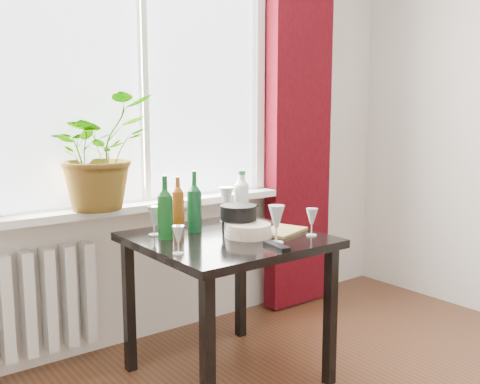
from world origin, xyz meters
TOP-DOWN VIEW (x-y plane):
  - window at (0.00, 2.22)m, footprint 1.72×0.08m
  - windowsill at (0.00, 2.15)m, footprint 1.72×0.20m
  - curtain at (1.12, 2.12)m, footprint 0.50×0.12m
  - radiator at (-0.75, 2.18)m, footprint 0.80×0.10m
  - table at (0.10, 1.55)m, footprint 0.85×0.85m
  - potted_plant at (-0.33, 2.10)m, footprint 0.66×0.62m
  - wine_bottle_left at (-0.17, 1.69)m, footprint 0.10×0.10m
  - wine_bottle_right at (0.03, 1.73)m, footprint 0.09×0.09m
  - bottle_amber at (0.04, 1.91)m, footprint 0.09×0.09m
  - cleaning_bottle at (0.40, 1.82)m, footprint 0.09×0.09m
  - wineglass_front_right at (0.20, 1.29)m, footprint 0.10×0.10m
  - wineglass_far_right at (0.44, 1.30)m, footprint 0.07×0.07m
  - wineglass_back_center at (0.32, 1.85)m, footprint 0.10×0.10m
  - wineglass_back_left at (-0.18, 1.78)m, footprint 0.07×0.07m
  - wineglass_front_left at (-0.27, 1.40)m, footprint 0.07×0.07m
  - plate_stack at (0.18, 1.48)m, footprint 0.25×0.25m
  - fondue_pot at (0.19, 1.57)m, footprint 0.26×0.24m
  - tv_remote at (0.14, 1.23)m, footprint 0.07×0.17m
  - cutting_board at (0.37, 1.45)m, footprint 0.30×0.24m

SIDE VIEW (x-z plane):
  - radiator at x=-0.75m, z-range 0.10..0.66m
  - table at x=0.10m, z-range 0.28..1.02m
  - cutting_board at x=0.37m, z-range 0.74..0.75m
  - tv_remote at x=0.14m, z-range 0.74..0.76m
  - plate_stack at x=0.18m, z-range 0.74..0.80m
  - wineglass_front_left at x=-0.27m, z-range 0.74..0.87m
  - wineglass_far_right at x=0.44m, z-range 0.74..0.88m
  - fondue_pot at x=0.19m, z-range 0.74..0.88m
  - wineglass_back_left at x=-0.18m, z-range 0.74..0.89m
  - windowsill at x=0.00m, z-range 0.80..0.84m
  - wineglass_front_right at x=0.20m, z-range 0.74..0.92m
  - wineglass_back_center at x=0.32m, z-range 0.74..0.94m
  - bottle_amber at x=0.04m, z-range 0.74..1.01m
  - cleaning_bottle at x=0.40m, z-range 0.74..1.03m
  - wine_bottle_left at x=-0.17m, z-range 0.74..1.05m
  - wine_bottle_right at x=0.03m, z-range 0.74..1.06m
  - potted_plant at x=-0.33m, z-range 0.84..1.45m
  - curtain at x=1.12m, z-range 0.01..2.58m
  - window at x=0.00m, z-range 0.79..2.41m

